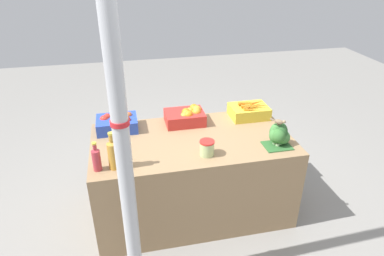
# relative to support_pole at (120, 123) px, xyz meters

# --- Properties ---
(ground_plane) EXTENTS (10.00, 10.00, 0.00)m
(ground_plane) POSITION_rel_support_pole_xyz_m (0.57, 0.75, -1.35)
(ground_plane) COLOR gray
(market_table) EXTENTS (1.70, 0.91, 0.76)m
(market_table) POSITION_rel_support_pole_xyz_m (0.57, 0.75, -0.96)
(market_table) COLOR #937551
(market_table) RESTS_ON ground_plane
(support_pole) EXTENTS (0.11, 0.11, 2.69)m
(support_pole) POSITION_rel_support_pole_xyz_m (0.00, 0.00, 0.00)
(support_pole) COLOR #B7BABF
(support_pole) RESTS_ON ground_plane
(apple_crate) EXTENTS (0.35, 0.27, 0.15)m
(apple_crate) POSITION_rel_support_pole_xyz_m (-0.04, 1.05, -0.52)
(apple_crate) COLOR #2847B7
(apple_crate) RESTS_ON market_table
(orange_crate) EXTENTS (0.35, 0.27, 0.15)m
(orange_crate) POSITION_rel_support_pole_xyz_m (0.58, 1.05, -0.51)
(orange_crate) COLOR red
(orange_crate) RESTS_ON market_table
(carrot_crate) EXTENTS (0.35, 0.27, 0.15)m
(carrot_crate) POSITION_rel_support_pole_xyz_m (1.20, 1.05, -0.52)
(carrot_crate) COLOR gold
(carrot_crate) RESTS_ON market_table
(broccoli_pile) EXTENTS (0.22, 0.19, 0.20)m
(broccoli_pile) POSITION_rel_support_pole_xyz_m (1.24, 0.50, -0.49)
(broccoli_pile) COLOR #2D602D
(broccoli_pile) RESTS_ON market_table
(juice_bottle_ruby) EXTENTS (0.06, 0.06, 0.23)m
(juice_bottle_ruby) POSITION_rel_support_pole_xyz_m (-0.20, 0.44, -0.48)
(juice_bottle_ruby) COLOR #B2333D
(juice_bottle_ruby) RESTS_ON market_table
(juice_bottle_amber) EXTENTS (0.08, 0.08, 0.30)m
(juice_bottle_amber) POSITION_rel_support_pole_xyz_m (-0.08, 0.44, -0.46)
(juice_bottle_amber) COLOR gold
(juice_bottle_amber) RESTS_ON market_table
(juice_bottle_cloudy) EXTENTS (0.07, 0.07, 0.27)m
(juice_bottle_cloudy) POSITION_rel_support_pole_xyz_m (0.02, 0.44, -0.47)
(juice_bottle_cloudy) COLOR beige
(juice_bottle_cloudy) RESTS_ON market_table
(pickle_jar) EXTENTS (0.12, 0.12, 0.12)m
(pickle_jar) POSITION_rel_support_pole_xyz_m (0.63, 0.47, -0.52)
(pickle_jar) COLOR #B2C684
(pickle_jar) RESTS_ON market_table
(sparrow_bird) EXTENTS (0.10, 0.11, 0.05)m
(sparrow_bird) POSITION_rel_support_pole_xyz_m (1.22, 0.47, -0.36)
(sparrow_bird) COLOR #4C3D2D
(sparrow_bird) RESTS_ON broccoli_pile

